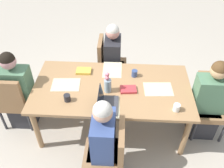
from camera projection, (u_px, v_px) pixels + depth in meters
ground_plane at (112, 124)px, 3.56m from camera, size 10.00×10.00×0.00m
dining_table at (112, 91)px, 3.13m from camera, size 2.02×1.04×0.73m
chair_head_left_left_near at (13, 99)px, 3.25m from camera, size 0.44×0.44×0.90m
person_head_left_left_near at (19, 94)px, 3.28m from camera, size 0.40×0.36×1.19m
chair_near_left_mid at (110, 152)px, 2.62m from camera, size 0.44×0.44×0.90m
person_near_left_mid at (104, 146)px, 2.66m from camera, size 0.36×0.40×1.19m
chair_far_left_far at (108, 62)px, 3.89m from camera, size 0.44×0.44×0.90m
person_far_left_far at (113, 63)px, 3.82m from camera, size 0.36×0.40×1.19m
chair_head_right_right_near at (210, 101)px, 3.22m from camera, size 0.44×0.44×0.90m
person_head_right_right_near at (207, 104)px, 3.14m from camera, size 0.40×0.36×1.19m
flower_vase at (108, 83)px, 2.95m from camera, size 0.09×0.10×0.29m
placemat_head_left_left_near at (66, 85)px, 3.11m from camera, size 0.38×0.28×0.00m
placemat_near_left_mid at (108, 107)px, 2.81m from camera, size 0.28×0.37×0.00m
placemat_far_left_far at (112, 70)px, 3.35m from camera, size 0.26×0.36×0.00m
placemat_head_right_right_near at (158, 89)px, 3.05m from camera, size 0.38×0.28×0.00m
laptop_near_left_mid at (106, 103)px, 2.80m from camera, size 0.22×0.32×0.21m
coffee_mug_near_left at (67, 98)px, 2.87m from camera, size 0.08×0.08×0.09m
coffee_mug_near_right at (177, 108)px, 2.75m from camera, size 0.08×0.08×0.09m
coffee_mug_centre_left at (134, 73)px, 3.22m from camera, size 0.08×0.08×0.09m
book_red_cover at (84, 71)px, 3.30m from camera, size 0.20×0.14×0.03m
book_blue_cover at (128, 89)px, 3.02m from camera, size 0.21×0.16×0.03m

